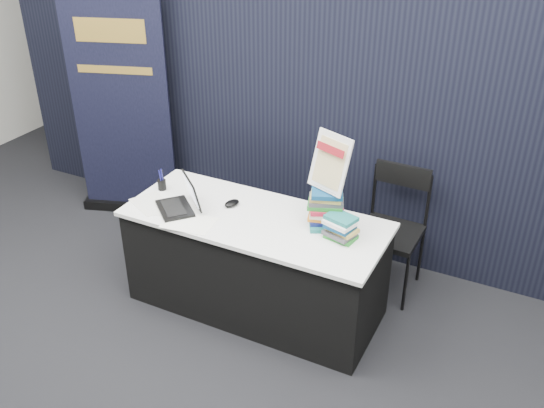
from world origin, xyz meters
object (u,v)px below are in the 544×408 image
(stacking_chair, at_px, (392,226))
(book_stack_short, at_px, (341,228))
(display_table, at_px, (255,263))
(laptop, at_px, (178,200))
(pullup_banner, at_px, (122,114))
(info_sign, at_px, (330,163))
(book_stack_tall, at_px, (326,209))

(stacking_chair, bearing_deg, book_stack_short, -102.45)
(display_table, distance_m, stacking_chair, 1.04)
(display_table, height_order, laptop, laptop)
(book_stack_short, height_order, stacking_chair, stacking_chair)
(display_table, xyz_separation_m, pullup_banner, (-1.69, 0.72, 0.58))
(laptop, xyz_separation_m, info_sign, (1.01, 0.27, 0.39))
(book_stack_short, bearing_deg, pullup_banner, 163.10)
(pullup_banner, bearing_deg, stacking_chair, -19.56)
(pullup_banner, relative_size, stacking_chair, 2.27)
(laptop, height_order, stacking_chair, laptop)
(laptop, height_order, info_sign, info_sign)
(book_stack_short, height_order, info_sign, info_sign)
(laptop, relative_size, book_stack_tall, 1.56)
(display_table, bearing_deg, book_stack_tall, 14.18)
(laptop, distance_m, book_stack_tall, 1.04)
(laptop, distance_m, book_stack_short, 1.16)
(info_sign, height_order, stacking_chair, info_sign)
(pullup_banner, bearing_deg, display_table, -41.66)
(book_stack_tall, xyz_separation_m, stacking_chair, (0.31, 0.56, -0.35))
(info_sign, height_order, pullup_banner, pullup_banner)
(display_table, distance_m, info_sign, 0.95)
(book_stack_short, xyz_separation_m, pullup_banner, (-2.30, 0.70, 0.13))
(pullup_banner, bearing_deg, book_stack_short, -35.51)
(laptop, height_order, book_stack_short, laptop)
(laptop, distance_m, pullup_banner, 1.43)
(laptop, relative_size, stacking_chair, 0.43)
(book_stack_tall, bearing_deg, display_table, -165.82)
(info_sign, xyz_separation_m, stacking_chair, (0.31, 0.53, -0.66))
(book_stack_short, relative_size, info_sign, 0.54)
(book_stack_tall, height_order, stacking_chair, book_stack_tall)
(book_stack_tall, height_order, book_stack_short, book_stack_tall)
(book_stack_short, distance_m, info_sign, 0.41)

